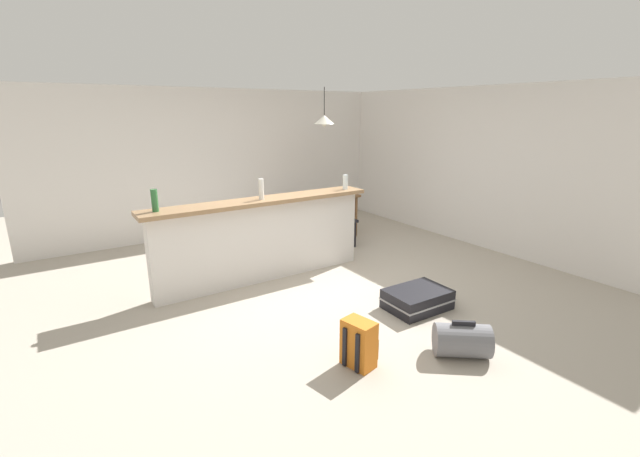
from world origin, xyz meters
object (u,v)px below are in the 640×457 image
at_px(bottle_green, 155,200).
at_px(bottle_white, 261,189).
at_px(backpack_orange, 359,344).
at_px(bottle_clear, 345,182).
at_px(suitcase_flat_black, 417,299).
at_px(dining_table, 322,200).
at_px(duffel_bag_grey, 462,340).
at_px(dining_chair_near_partition, 339,214).
at_px(pendant_lamp, 324,120).

distance_m(bottle_green, bottle_white, 1.25).
bearing_deg(bottle_white, backpack_orange, -94.36).
distance_m(bottle_clear, suitcase_flat_black, 2.00).
height_order(bottle_white, suitcase_flat_black, bottle_white).
relative_size(dining_table, duffel_bag_grey, 1.96).
bearing_deg(dining_table, bottle_clear, -109.27).
distance_m(dining_chair_near_partition, pendant_lamp, 1.60).
distance_m(dining_chair_near_partition, backpack_orange, 3.43).
xyz_separation_m(suitcase_flat_black, duffel_bag_grey, (-0.36, -0.89, 0.04)).
xyz_separation_m(dining_table, dining_chair_near_partition, (-0.05, -0.57, -0.13)).
bearing_deg(bottle_green, pendant_lamp, 22.43).
height_order(bottle_white, backpack_orange, bottle_white).
height_order(bottle_green, suitcase_flat_black, bottle_green).
xyz_separation_m(bottle_green, duffel_bag_grey, (1.94, -2.62, -1.04)).
height_order(bottle_white, pendant_lamp, pendant_lamp).
distance_m(dining_table, suitcase_flat_black, 3.07).
height_order(bottle_clear, dining_table, bottle_clear).
xyz_separation_m(pendant_lamp, suitcase_flat_black, (-0.76, -3.00, -1.87)).
bearing_deg(bottle_white, duffel_bag_grey, -74.93).
relative_size(bottle_green, dining_table, 0.22).
relative_size(bottle_green, pendant_lamp, 0.39).
height_order(suitcase_flat_black, backpack_orange, backpack_orange).
bearing_deg(backpack_orange, dining_table, 61.16).
relative_size(dining_table, backpack_orange, 2.62).
height_order(dining_table, backpack_orange, dining_table).
bearing_deg(backpack_orange, duffel_bag_grey, -24.52).
bearing_deg(suitcase_flat_black, pendant_lamp, 75.73).
relative_size(dining_table, suitcase_flat_black, 1.32).
distance_m(bottle_white, dining_table, 2.21).
distance_m(bottle_clear, duffel_bag_grey, 2.83).
bearing_deg(dining_chair_near_partition, pendant_lamp, 77.72).
xyz_separation_m(bottle_green, bottle_clear, (2.53, -0.05, -0.02)).
xyz_separation_m(bottle_green, backpack_orange, (1.08, -2.23, -0.99)).
height_order(bottle_clear, duffel_bag_grey, bottle_clear).
height_order(dining_chair_near_partition, pendant_lamp, pendant_lamp).
bearing_deg(backpack_orange, bottle_clear, 56.28).
height_order(bottle_white, bottle_clear, bottle_white).
height_order(bottle_clear, suitcase_flat_black, bottle_clear).
xyz_separation_m(bottle_green, suitcase_flat_black, (2.30, -1.73, -1.08)).
xyz_separation_m(dining_table, duffel_bag_grey, (-1.04, -3.83, -0.50)).
distance_m(suitcase_flat_black, duffel_bag_grey, 0.96).
height_order(dining_table, pendant_lamp, pendant_lamp).
distance_m(bottle_white, duffel_bag_grey, 2.86).
bearing_deg(bottle_green, dining_chair_near_partition, 12.31).
bearing_deg(duffel_bag_grey, bottle_white, 105.07).
bearing_deg(suitcase_flat_black, bottle_white, 122.08).
bearing_deg(suitcase_flat_black, backpack_orange, -157.86).
distance_m(bottle_white, pendant_lamp, 2.38).
distance_m(dining_table, dining_chair_near_partition, 0.59).
height_order(bottle_green, pendant_lamp, pendant_lamp).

